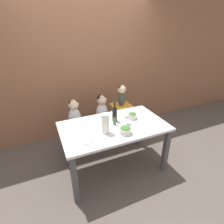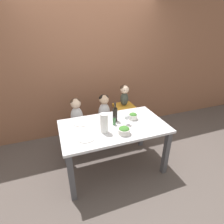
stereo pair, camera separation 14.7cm
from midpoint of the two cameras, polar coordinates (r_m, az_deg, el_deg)
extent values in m
plane|color=#564C47|center=(2.92, 1.95, -17.33)|extent=(14.00, 14.00, 0.00)
cube|color=#8E5B42|center=(3.37, -5.83, 14.79)|extent=(10.00, 0.06, 2.70)
cube|color=silver|center=(2.47, 2.21, -4.76)|extent=(1.48, 0.85, 0.03)
cube|color=#4C4C51|center=(2.29, -11.23, -20.36)|extent=(0.07, 0.07, 0.72)
cube|color=#4C4C51|center=(2.73, 18.75, -12.54)|extent=(0.07, 0.07, 0.72)
cube|color=#4C4C51|center=(2.85, -13.77, -10.04)|extent=(0.07, 0.07, 0.72)
cube|color=#4C4C51|center=(3.21, 10.98, -5.21)|extent=(0.07, 0.07, 0.72)
cylinder|color=silver|center=(3.07, -11.54, -10.33)|extent=(0.04, 0.04, 0.41)
cylinder|color=silver|center=(3.11, -6.25, -9.39)|extent=(0.04, 0.04, 0.41)
cylinder|color=silver|center=(3.31, -12.37, -7.49)|extent=(0.04, 0.04, 0.41)
cylinder|color=silver|center=(3.35, -7.48, -6.66)|extent=(0.04, 0.04, 0.41)
cube|color=#2D2D33|center=(3.08, -9.73, -4.87)|extent=(0.41, 0.38, 0.05)
cylinder|color=silver|center=(3.15, -2.76, -8.72)|extent=(0.04, 0.04, 0.41)
cylinder|color=silver|center=(3.23, 2.16, -7.73)|extent=(0.04, 0.04, 0.41)
cylinder|color=silver|center=(3.38, -4.24, -6.08)|extent=(0.04, 0.04, 0.41)
cylinder|color=silver|center=(3.46, 0.37, -5.23)|extent=(0.04, 0.04, 0.41)
cube|color=#2D2D33|center=(3.18, -1.15, -3.40)|extent=(0.41, 0.38, 0.05)
cylinder|color=silver|center=(3.22, 3.93, -5.25)|extent=(0.04, 0.04, 0.67)
cylinder|color=silver|center=(3.31, 7.83, -4.46)|extent=(0.04, 0.04, 0.67)
cylinder|color=silver|center=(3.41, 2.29, -3.24)|extent=(0.04, 0.04, 0.67)
cylinder|color=silver|center=(3.50, 6.01, -2.55)|extent=(0.04, 0.04, 0.67)
cube|color=gold|center=(3.19, 5.26, 1.73)|extent=(0.35, 0.33, 0.05)
ellipsoid|color=silver|center=(2.98, -10.02, -1.52)|extent=(0.21, 0.19, 0.36)
sphere|color=beige|center=(2.88, -10.39, 2.74)|extent=(0.17, 0.17, 0.17)
ellipsoid|color=#473323|center=(2.88, -10.47, 3.28)|extent=(0.17, 0.16, 0.12)
ellipsoid|color=silver|center=(3.09, -1.19, -0.11)|extent=(0.21, 0.19, 0.36)
sphere|color=#D6AD89|center=(2.99, -1.23, 4.05)|extent=(0.17, 0.17, 0.17)
ellipsoid|color=black|center=(2.99, -1.30, 4.57)|extent=(0.17, 0.16, 0.12)
ellipsoid|color=#3D4238|center=(3.13, 5.38, 4.23)|extent=(0.14, 0.13, 0.25)
sphere|color=beige|center=(3.07, 5.52, 7.38)|extent=(0.15, 0.15, 0.15)
ellipsoid|color=#473323|center=(3.07, 5.46, 7.83)|extent=(0.15, 0.14, 0.11)
cylinder|color=black|center=(2.53, 2.65, -0.87)|extent=(0.07, 0.07, 0.20)
cylinder|color=black|center=(2.47, 2.72, 2.12)|extent=(0.03, 0.03, 0.09)
cylinder|color=black|center=(2.45, 2.73, 2.84)|extent=(0.03, 0.03, 0.02)
cylinder|color=white|center=(2.24, -0.72, -3.68)|extent=(0.10, 0.10, 0.27)
cylinder|color=white|center=(2.49, 6.51, -4.03)|extent=(0.06, 0.06, 0.00)
cylinder|color=white|center=(2.48, 6.55, -3.28)|extent=(0.01, 0.01, 0.07)
ellipsoid|color=white|center=(2.44, 6.64, -1.68)|extent=(0.08, 0.08, 0.09)
cylinder|color=silver|center=(2.27, 5.83, -6.28)|extent=(0.16, 0.16, 0.07)
ellipsoid|color=#3D752D|center=(2.25, 5.87, -5.49)|extent=(0.14, 0.14, 0.05)
cylinder|color=silver|center=(2.63, 8.46, -1.59)|extent=(0.13, 0.13, 0.07)
ellipsoid|color=#3D752D|center=(2.61, 8.51, -0.88)|extent=(0.11, 0.11, 0.05)
cylinder|color=silver|center=(2.21, -6.66, -8.36)|extent=(0.23, 0.23, 0.01)
cylinder|color=silver|center=(2.54, -8.39, -3.52)|extent=(0.23, 0.23, 0.01)
cylinder|color=#336633|center=(2.45, 2.46, -3.06)|extent=(0.04, 0.04, 0.11)
cone|color=black|center=(2.41, 2.49, -1.68)|extent=(0.03, 0.03, 0.02)
camera|label=1|loc=(0.07, -88.27, 0.85)|focal=28.00mm
camera|label=2|loc=(0.07, 91.73, -0.85)|focal=28.00mm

